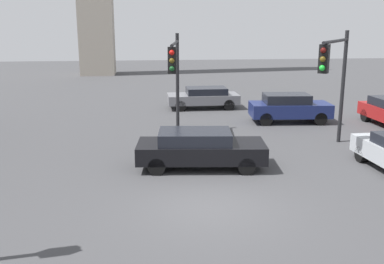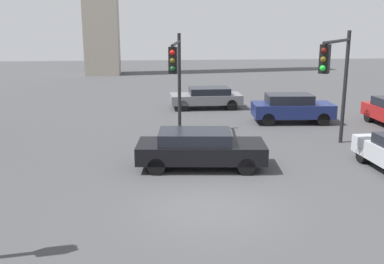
{
  "view_description": "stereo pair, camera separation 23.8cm",
  "coord_description": "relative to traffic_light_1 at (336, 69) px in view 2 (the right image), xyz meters",
  "views": [
    {
      "loc": [
        -1.9,
        -11.7,
        5.09
      ],
      "look_at": [
        -0.15,
        3.52,
        1.34
      ],
      "focal_mm": 41.42,
      "sensor_mm": 36.0,
      "label": 1
    },
    {
      "loc": [
        -1.66,
        -11.72,
        5.09
      ],
      "look_at": [
        -0.15,
        3.52,
        1.34
      ],
      "focal_mm": 41.42,
      "sensor_mm": 36.0,
      "label": 2
    }
  ],
  "objects": [
    {
      "name": "ground_plane",
      "position": [
        -5.55,
        -4.78,
        -3.41
      ],
      "size": [
        105.09,
        105.09,
        0.0
      ],
      "primitive_type": "plane",
      "color": "#424244"
    },
    {
      "name": "traffic_light_1",
      "position": [
        0.0,
        0.0,
        0.0
      ],
      "size": [
        2.57,
        3.49,
        4.83
      ],
      "rotation": [
        0.0,
        0.0,
        -2.19
      ],
      "color": "black",
      "rests_on": "ground_plane"
    },
    {
      "name": "traffic_light_2",
      "position": [
        -6.02,
        2.34,
        -0.11
      ],
      "size": [
        0.78,
        4.34,
        4.67
      ],
      "rotation": [
        0.0,
        0.0,
        -1.7
      ],
      "color": "black",
      "rests_on": "ground_plane"
    },
    {
      "name": "car_0",
      "position": [
        0.26,
        5.75,
        -2.61
      ],
      "size": [
        4.28,
        2.09,
        1.52
      ],
      "rotation": [
        0.0,
        0.0,
        -0.08
      ],
      "color": "navy",
      "rests_on": "ground_plane"
    },
    {
      "name": "car_3",
      "position": [
        -5.43,
        -1.26,
        -2.68
      ],
      "size": [
        4.74,
        2.3,
        1.37
      ],
      "rotation": [
        0.0,
        0.0,
        -0.1
      ],
      "color": "black",
      "rests_on": "ground_plane"
    },
    {
      "name": "car_5",
      "position": [
        -3.66,
        10.2,
        -2.71
      ],
      "size": [
        4.32,
        1.89,
        1.29
      ],
      "rotation": [
        0.0,
        0.0,
        3.14
      ],
      "color": "slate",
      "rests_on": "ground_plane"
    }
  ]
}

